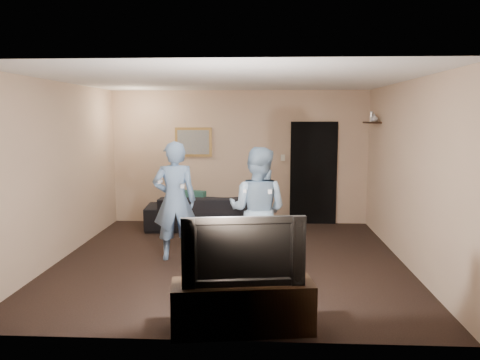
# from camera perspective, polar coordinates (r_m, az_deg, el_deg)

# --- Properties ---
(ground) EXTENTS (5.00, 5.00, 0.00)m
(ground) POSITION_cam_1_polar(r_m,az_deg,el_deg) (6.98, -1.17, -9.73)
(ground) COLOR black
(ground) RESTS_ON ground
(ceiling) EXTENTS (5.00, 5.00, 0.04)m
(ceiling) POSITION_cam_1_polar(r_m,az_deg,el_deg) (6.68, -1.23, 12.08)
(ceiling) COLOR silver
(ceiling) RESTS_ON wall_back
(wall_back) EXTENTS (5.00, 0.04, 2.60)m
(wall_back) POSITION_cam_1_polar(r_m,az_deg,el_deg) (9.19, -0.08, 2.77)
(wall_back) COLOR tan
(wall_back) RESTS_ON ground
(wall_front) EXTENTS (5.00, 0.04, 2.60)m
(wall_front) POSITION_cam_1_polar(r_m,az_deg,el_deg) (4.24, -3.62, -3.05)
(wall_front) COLOR tan
(wall_front) RESTS_ON ground
(wall_left) EXTENTS (0.04, 5.00, 2.60)m
(wall_left) POSITION_cam_1_polar(r_m,az_deg,el_deg) (7.32, -21.11, 0.99)
(wall_left) COLOR tan
(wall_left) RESTS_ON ground
(wall_right) EXTENTS (0.04, 5.00, 2.60)m
(wall_right) POSITION_cam_1_polar(r_m,az_deg,el_deg) (6.99, 19.72, 0.76)
(wall_right) COLOR tan
(wall_right) RESTS_ON ground
(sofa) EXTENTS (2.22, 1.01, 0.63)m
(sofa) POSITION_cam_1_polar(r_m,az_deg,el_deg) (8.87, -4.37, -3.86)
(sofa) COLOR black
(sofa) RESTS_ON ground
(throw_pillow) EXTENTS (0.49, 0.28, 0.47)m
(throw_pillow) POSITION_cam_1_polar(r_m,az_deg,el_deg) (8.87, -5.67, -2.80)
(throw_pillow) COLOR #16443C
(throw_pillow) RESTS_ON sofa
(painting_frame) EXTENTS (0.72, 0.05, 0.57)m
(painting_frame) POSITION_cam_1_polar(r_m,az_deg,el_deg) (9.23, -5.69, 4.62)
(painting_frame) COLOR olive
(painting_frame) RESTS_ON wall_back
(painting_canvas) EXTENTS (0.62, 0.01, 0.47)m
(painting_canvas) POSITION_cam_1_polar(r_m,az_deg,el_deg) (9.21, -5.72, 4.61)
(painting_canvas) COLOR slate
(painting_canvas) RESTS_ON painting_frame
(doorway) EXTENTS (0.90, 0.06, 2.00)m
(doorway) POSITION_cam_1_polar(r_m,az_deg,el_deg) (9.23, 8.94, 0.83)
(doorway) COLOR black
(doorway) RESTS_ON ground
(light_switch) EXTENTS (0.08, 0.02, 0.12)m
(light_switch) POSITION_cam_1_polar(r_m,az_deg,el_deg) (9.16, 5.24, 2.72)
(light_switch) COLOR silver
(light_switch) RESTS_ON wall_back
(wall_shelf) EXTENTS (0.20, 0.60, 0.03)m
(wall_shelf) POSITION_cam_1_polar(r_m,az_deg,el_deg) (8.65, 15.79, 6.75)
(wall_shelf) COLOR black
(wall_shelf) RESTS_ON wall_right
(shelf_vase) EXTENTS (0.14, 0.14, 0.14)m
(shelf_vase) POSITION_cam_1_polar(r_m,az_deg,el_deg) (8.51, 16.04, 7.30)
(shelf_vase) COLOR #B8B8BD
(shelf_vase) RESTS_ON wall_shelf
(shelf_figurine) EXTENTS (0.06, 0.06, 0.18)m
(shelf_figurine) POSITION_cam_1_polar(r_m,az_deg,el_deg) (8.70, 15.74, 7.45)
(shelf_figurine) COLOR silver
(shelf_figurine) RESTS_ON wall_shelf
(tv_console) EXTENTS (1.43, 0.63, 0.49)m
(tv_console) POSITION_cam_1_polar(r_m,az_deg,el_deg) (4.74, 0.33, -15.14)
(tv_console) COLOR black
(tv_console) RESTS_ON ground
(television) EXTENTS (1.18, 0.32, 0.67)m
(television) POSITION_cam_1_polar(r_m,az_deg,el_deg) (4.55, 0.33, -8.35)
(television) COLOR black
(television) RESTS_ON tv_console
(wii_player_left) EXTENTS (0.70, 0.56, 1.74)m
(wii_player_left) POSITION_cam_1_polar(r_m,az_deg,el_deg) (6.91, -7.95, -2.53)
(wii_player_left) COLOR #6D91BD
(wii_player_left) RESTS_ON ground
(wii_player_right) EXTENTS (0.98, 0.86, 1.70)m
(wii_player_right) POSITION_cam_1_polar(r_m,az_deg,el_deg) (6.27, 2.15, -3.72)
(wii_player_right) COLOR #7F9EB9
(wii_player_right) RESTS_ON ground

